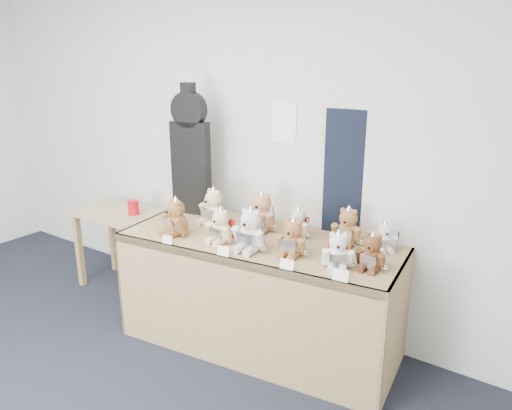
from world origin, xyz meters
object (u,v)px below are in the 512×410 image
Objects in this scene: red_cup at (133,207)px; teddy_back_end at (385,238)px; display_table at (257,265)px; teddy_front_end at (372,253)px; teddy_front_centre at (250,231)px; teddy_back_right at (348,228)px; guitar_case at (190,151)px; teddy_back_centre_right at (298,224)px; teddy_back_left at (213,208)px; side_table at (124,226)px; teddy_front_far_left at (175,219)px; teddy_front_far_right at (338,252)px; teddy_front_left at (221,227)px; teddy_front_right at (293,239)px; teddy_back_centre_left at (261,213)px.

teddy_back_end is at bearing 5.51° from red_cup.
display_table is 8.07× the size of teddy_front_end.
teddy_front_centre is at bearing -78.19° from display_table.
teddy_back_right reaches higher than teddy_back_end.
guitar_case is at bearing 8.70° from red_cup.
teddy_back_right is at bearing 5.37° from red_cup.
teddy_back_left is at bearing -174.67° from teddy_back_centre_right.
teddy_front_far_left is at bearing -21.33° from side_table.
teddy_front_far_right is 1.15m from teddy_back_left.
teddy_front_left is (1.20, -0.28, 0.15)m from red_cup.
teddy_back_end is (0.13, 0.42, -0.02)m from teddy_front_far_right.
teddy_front_centre is 0.67m from teddy_back_right.
teddy_back_left is at bearing -1.41° from red_cup.
teddy_front_centre reaches higher than side_table.
teddy_back_centre_right is (0.98, 0.01, -0.41)m from guitar_case.
guitar_case reaches higher than teddy_front_right.
guitar_case is 0.51m from teddy_back_left.
teddy_back_left is 1.03m from teddy_back_right.
teddy_back_centre_left is (-0.75, 0.28, 0.03)m from teddy_front_far_right.
teddy_back_centre_left is at bearing 144.64° from teddy_front_right.
red_cup is 0.48× the size of teddy_front_far_right.
red_cup is 0.41× the size of teddy_back_left.
teddy_back_left is at bearing -172.75° from teddy_back_right.
teddy_front_left is 0.85m from teddy_front_far_right.
teddy_back_centre_left is at bearing 24.74° from teddy_back_left.
teddy_back_left is 1.08× the size of teddy_back_right.
teddy_front_right reaches higher than teddy_back_end.
display_table is at bearing -69.24° from teddy_back_centre_left.
teddy_front_far_right is at bearing -5.96° from red_cup.
teddy_front_far_left is 1.24× the size of teddy_back_centre_right.
teddy_front_centre is 0.38m from teddy_back_centre_left.
guitar_case is 3.57× the size of teddy_back_right.
teddy_front_far_right reaches higher than teddy_front_end.
guitar_case is at bearing 156.23° from display_table.
teddy_back_centre_left is at bearing -173.91° from teddy_back_right.
teddy_back_left reaches higher than teddy_back_centre_right.
red_cup is 0.44× the size of teddy_back_right.
guitar_case reaches higher than teddy_back_left.
teddy_back_right is (1.08, 0.54, -0.01)m from teddy_front_far_left.
teddy_back_centre_left is (0.10, 0.35, 0.02)m from teddy_front_left.
display_table is at bearing 166.93° from teddy_front_right.
teddy_front_far_right is (0.85, 0.07, -0.00)m from teddy_front_left.
red_cup is (0.12, 0.02, 0.19)m from side_table.
teddy_back_centre_left reaches higher than teddy_front_far_left.
teddy_front_far_right is 1.19× the size of teddy_back_end.
teddy_back_end is at bearing -6.97° from guitar_case.
teddy_front_centre is at bearing -35.29° from guitar_case.
teddy_back_left is 1.28× the size of teddy_back_centre_right.
teddy_back_centre_right is 0.35m from teddy_back_right.
teddy_front_far_right reaches higher than display_table.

